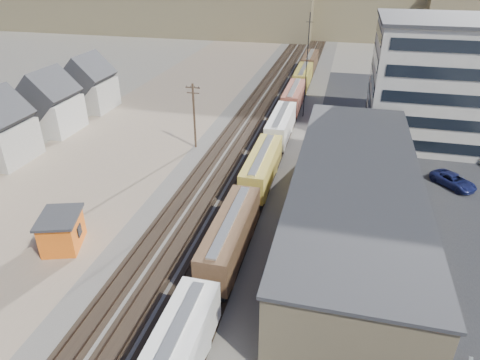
% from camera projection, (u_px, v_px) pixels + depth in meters
% --- Properties ---
extents(ballast_bed, '(18.00, 200.00, 0.06)m').
position_uv_depth(ballast_bed, '(260.00, 133.00, 71.15)').
color(ballast_bed, '#4C4742').
rests_on(ballast_bed, ground).
extents(dirt_yard, '(24.00, 180.00, 0.03)m').
position_uv_depth(dirt_yard, '(122.00, 145.00, 66.83)').
color(dirt_yard, '#7F6B57').
rests_on(dirt_yard, ground).
extents(asphalt_lot, '(26.00, 120.00, 0.04)m').
position_uv_depth(asphalt_lot, '(408.00, 192.00, 53.64)').
color(asphalt_lot, '#232326').
rests_on(asphalt_lot, ground).
extents(rail_tracks, '(11.40, 200.00, 0.24)m').
position_uv_depth(rail_tracks, '(257.00, 133.00, 71.23)').
color(rail_tracks, black).
rests_on(rail_tracks, ground).
extents(freight_train, '(3.00, 119.74, 4.46)m').
position_uv_depth(freight_train, '(272.00, 144.00, 60.24)').
color(freight_train, black).
rests_on(freight_train, ground).
extents(warehouse, '(12.40, 40.40, 7.25)m').
position_uv_depth(warehouse, '(353.00, 200.00, 44.85)').
color(warehouse, tan).
rests_on(warehouse, ground).
extents(office_tower, '(22.60, 18.60, 18.45)m').
position_uv_depth(office_tower, '(447.00, 81.00, 65.15)').
color(office_tower, '#9E998E').
rests_on(office_tower, ground).
extents(utility_pole_north, '(2.20, 0.32, 10.00)m').
position_uv_depth(utility_pole_north, '(194.00, 115.00, 63.62)').
color(utility_pole_north, '#382619').
rests_on(utility_pole_north, ground).
extents(radio_mast, '(1.20, 0.16, 18.00)m').
position_uv_depth(radio_mast, '(306.00, 67.00, 74.19)').
color(radio_mast, black).
rests_on(radio_mast, ground).
extents(maintenance_shed, '(5.17, 5.88, 3.61)m').
position_uv_depth(maintenance_shed, '(62.00, 231.00, 43.01)').
color(maintenance_shed, orange).
rests_on(maintenance_shed, ground).
extents(parked_car_blue, '(5.91, 6.17, 1.63)m').
position_uv_depth(parked_car_blue, '(453.00, 181.00, 54.65)').
color(parked_car_blue, '#171D50').
rests_on(parked_car_blue, ground).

